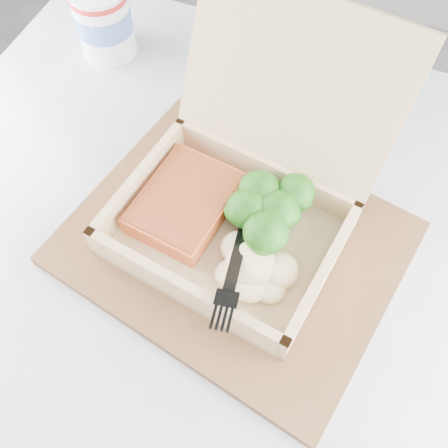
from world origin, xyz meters
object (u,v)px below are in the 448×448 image
at_px(cafe_table, 203,310).
at_px(takeout_container, 247,184).
at_px(paper_cup, 103,19).
at_px(serving_tray, 234,243).

distance_m(cafe_table, takeout_container, 0.26).
relative_size(cafe_table, paper_cup, 7.97).
relative_size(takeout_container, paper_cup, 2.92).
bearing_deg(paper_cup, cafe_table, -45.45).
bearing_deg(takeout_container, cafe_table, -108.58).
bearing_deg(serving_tray, cafe_table, -147.24).
height_order(cafe_table, serving_tray, serving_tray).
distance_m(cafe_table, paper_cup, 0.43).
bearing_deg(serving_tray, paper_cup, 141.05).
height_order(serving_tray, takeout_container, takeout_container).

